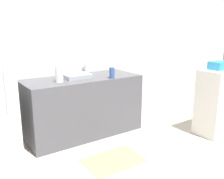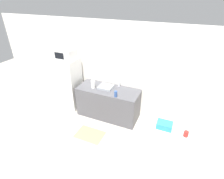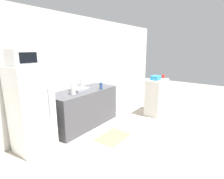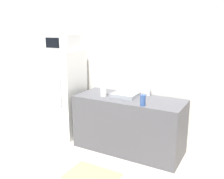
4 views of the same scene
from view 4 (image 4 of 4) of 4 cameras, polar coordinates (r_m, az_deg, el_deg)
wall_back at (r=4.12m, az=7.68°, el=4.91°), size 8.00×0.06×2.60m
refrigerator at (r=4.61m, az=-10.77°, el=-0.93°), size 0.62×0.60×1.55m
microwave at (r=4.47m, az=-11.32°, el=10.53°), size 0.53×0.38×0.28m
counter at (r=4.04m, az=3.86°, el=-7.91°), size 1.72×0.69×0.87m
sink_basin at (r=3.96m, az=3.12°, el=-1.21°), size 0.37×0.34×0.06m
bottle_tall at (r=4.04m, az=8.38°, el=0.24°), size 0.06×0.06×0.24m
bottle_short at (r=3.51m, az=7.06°, el=-2.47°), size 0.08×0.08×0.16m
paper_towel_roll at (r=3.97m, az=-1.92°, el=0.06°), size 0.10×0.10×0.23m
kitchen_rug at (r=3.56m, az=-4.56°, el=-19.03°), size 0.71×0.49×0.01m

